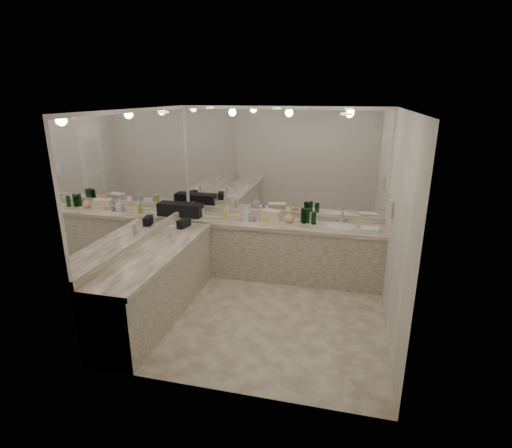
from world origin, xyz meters
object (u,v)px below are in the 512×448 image
(hand_towel, at_px, (370,229))
(soap_bottle_c, at_px, (290,217))
(wall_phone, at_px, (390,209))
(soap_bottle_a, at_px, (227,211))
(sink, at_px, (341,227))
(soap_bottle_b, at_px, (246,214))
(cream_cosmetic_case, at_px, (272,215))
(black_toiletry_bag, at_px, (190,210))

(hand_towel, height_order, soap_bottle_c, soap_bottle_c)
(soap_bottle_c, bearing_deg, hand_towel, -5.53)
(wall_phone, bearing_deg, hand_towel, 115.60)
(soap_bottle_a, bearing_deg, sink, -0.96)
(hand_towel, bearing_deg, soap_bottle_a, 176.93)
(sink, height_order, soap_bottle_b, soap_bottle_b)
(sink, relative_size, wall_phone, 1.83)
(wall_phone, distance_m, soap_bottle_a, 2.46)
(wall_phone, relative_size, soap_bottle_b, 1.13)
(cream_cosmetic_case, distance_m, soap_bottle_c, 0.29)
(sink, xyz_separation_m, wall_phone, (0.61, -0.50, 0.46))
(sink, xyz_separation_m, hand_towel, (0.41, -0.09, 0.03))
(sink, distance_m, black_toiletry_bag, 2.37)
(wall_phone, distance_m, soap_bottle_b, 2.13)
(hand_towel, distance_m, soap_bottle_b, 1.85)
(black_toiletry_bag, distance_m, hand_towel, 2.78)
(soap_bottle_a, height_order, soap_bottle_c, soap_bottle_a)
(hand_towel, bearing_deg, cream_cosmetic_case, 173.70)
(wall_phone, height_order, black_toiletry_bag, wall_phone)
(black_toiletry_bag, distance_m, soap_bottle_a, 0.60)
(sink, relative_size, black_toiletry_bag, 1.16)
(soap_bottle_b, xyz_separation_m, soap_bottle_c, (0.67, 0.07, -0.02))
(cream_cosmetic_case, distance_m, soap_bottle_b, 0.40)
(wall_phone, relative_size, cream_cosmetic_case, 0.84)
(wall_phone, xyz_separation_m, soap_bottle_c, (-1.38, 0.53, -0.36))
(soap_bottle_b, bearing_deg, cream_cosmetic_case, 16.57)
(soap_bottle_a, bearing_deg, cream_cosmetic_case, 3.56)
(sink, bearing_deg, black_toiletry_bag, -179.00)
(wall_phone, bearing_deg, soap_bottle_b, 167.35)
(cream_cosmetic_case, relative_size, soap_bottle_a, 1.30)
(wall_phone, xyz_separation_m, soap_bottle_a, (-2.38, 0.53, -0.34))
(sink, bearing_deg, hand_towel, -12.11)
(black_toiletry_bag, bearing_deg, cream_cosmetic_case, 5.06)
(soap_bottle_b, height_order, soap_bottle_c, soap_bottle_b)
(soap_bottle_c, bearing_deg, soap_bottle_b, -174.28)
(wall_phone, distance_m, black_toiletry_bag, 3.03)
(hand_towel, xyz_separation_m, soap_bottle_c, (-1.18, 0.11, 0.07))
(cream_cosmetic_case, relative_size, hand_towel, 1.07)
(cream_cosmetic_case, relative_size, soap_bottle_c, 1.64)
(hand_towel, distance_m, soap_bottle_c, 1.19)
(black_toiletry_bag, bearing_deg, hand_towel, -0.95)
(soap_bottle_a, bearing_deg, hand_towel, -3.07)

